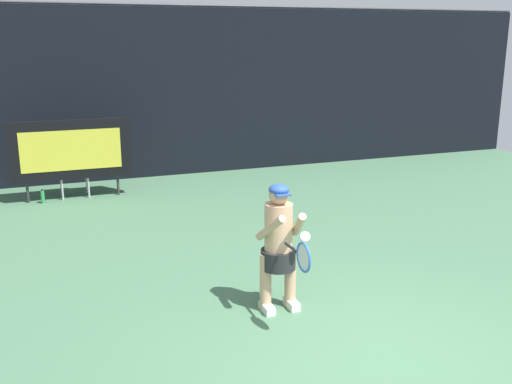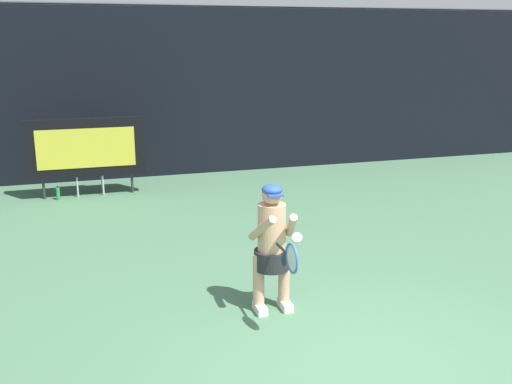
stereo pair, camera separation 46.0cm
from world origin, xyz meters
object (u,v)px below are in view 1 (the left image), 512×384
object	(u,v)px
scoreboard	(71,150)
water_bottle	(43,197)
umpire_chair	(73,164)
tennis_racket	(303,257)
tennis_player	(279,243)

from	to	relation	value
scoreboard	water_bottle	size ratio (longest dim) A/B	8.30
umpire_chair	tennis_racket	world-z (taller)	umpire_chair
scoreboard	tennis_racket	size ratio (longest dim) A/B	3.65
tennis_player	scoreboard	bearing A→B (deg)	107.44
scoreboard	umpire_chair	bearing A→B (deg)	83.08
umpire_chair	tennis_player	world-z (taller)	tennis_player
umpire_chair	tennis_player	size ratio (longest dim) A/B	0.75
umpire_chair	tennis_player	bearing A→B (deg)	-73.43
tennis_racket	scoreboard	bearing A→B (deg)	97.07
umpire_chair	water_bottle	world-z (taller)	umpire_chair
scoreboard	tennis_player	size ratio (longest dim) A/B	1.52
scoreboard	water_bottle	distance (m)	1.01
water_bottle	tennis_racket	bearing A→B (deg)	-69.48
umpire_chair	scoreboard	bearing A→B (deg)	-96.92
scoreboard	tennis_player	xyz separation A→B (m)	(1.80, -5.73, -0.16)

